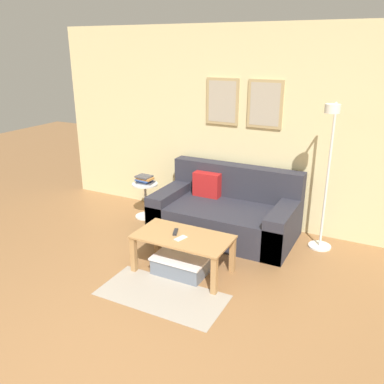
% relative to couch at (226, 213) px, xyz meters
% --- Properties ---
extents(wall_back, '(5.60, 0.09, 2.55)m').
position_rel_couch_xyz_m(wall_back, '(-0.01, 0.50, 1.01)').
color(wall_back, beige).
rests_on(wall_back, ground_plane).
extents(area_rug, '(1.24, 0.61, 0.01)m').
position_rel_couch_xyz_m(area_rug, '(0.00, -1.59, -0.27)').
color(area_rug, '#A39989').
rests_on(area_rug, ground_plane).
extents(couch, '(1.76, 0.97, 0.83)m').
position_rel_couch_xyz_m(couch, '(0.00, 0.00, 0.00)').
color(couch, '#2D2D38').
rests_on(couch, ground_plane).
extents(coffee_table, '(1.01, 0.55, 0.42)m').
position_rel_couch_xyz_m(coffee_table, '(-0.03, -1.09, 0.07)').
color(coffee_table, '#AD7F4C').
rests_on(coffee_table, ground_plane).
extents(storage_bin, '(0.57, 0.41, 0.19)m').
position_rel_couch_xyz_m(storage_bin, '(-0.03, -1.12, -0.18)').
color(storage_bin, slate).
rests_on(storage_bin, ground_plane).
extents(floor_lamp, '(0.27, 0.45, 1.73)m').
position_rel_couch_xyz_m(floor_lamp, '(1.17, 0.04, 0.73)').
color(floor_lamp, white).
rests_on(floor_lamp, ground_plane).
extents(side_table, '(0.36, 0.36, 0.50)m').
position_rel_couch_xyz_m(side_table, '(-1.20, -0.03, 0.03)').
color(side_table, silver).
rests_on(side_table, ground_plane).
extents(book_stack, '(0.25, 0.21, 0.10)m').
position_rel_couch_xyz_m(book_stack, '(-1.21, -0.01, 0.27)').
color(book_stack, '#4C4C51').
rests_on(book_stack, side_table).
extents(remote_control, '(0.09, 0.15, 0.02)m').
position_rel_couch_xyz_m(remote_control, '(-0.14, -1.06, 0.15)').
color(remote_control, '#232328').
rests_on(remote_control, coffee_table).
extents(cell_phone, '(0.10, 0.15, 0.01)m').
position_rel_couch_xyz_m(cell_phone, '(-0.02, -1.16, 0.15)').
color(cell_phone, silver).
rests_on(cell_phone, coffee_table).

